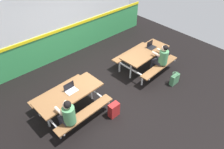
{
  "coord_description": "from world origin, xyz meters",
  "views": [
    {
      "loc": [
        -3.34,
        -3.72,
        4.56
      ],
      "look_at": [
        0.0,
        -0.01,
        0.55
      ],
      "focal_mm": 33.17,
      "sensor_mm": 36.0,
      "label": 1
    }
  ],
  "objects_px": {
    "picnic_table_left": "(70,97)",
    "student_further": "(161,57)",
    "student_nearer": "(68,114)",
    "tote_bag_bright": "(175,79)",
    "laptop_silver": "(71,89)",
    "picnic_table_right": "(145,56)",
    "laptop_dark": "(151,46)",
    "backpack_dark": "(114,110)"
  },
  "relations": [
    {
      "from": "picnic_table_left",
      "to": "student_further",
      "type": "relative_size",
      "value": 1.55
    },
    {
      "from": "student_further",
      "to": "picnic_table_left",
      "type": "bearing_deg",
      "value": 169.8
    },
    {
      "from": "picnic_table_right",
      "to": "student_nearer",
      "type": "xyz_separation_m",
      "value": [
        -3.48,
        -0.55,
        0.13
      ]
    },
    {
      "from": "picnic_table_right",
      "to": "backpack_dark",
      "type": "relative_size",
      "value": 4.26
    },
    {
      "from": "picnic_table_left",
      "to": "picnic_table_right",
      "type": "relative_size",
      "value": 1.0
    },
    {
      "from": "picnic_table_left",
      "to": "backpack_dark",
      "type": "height_order",
      "value": "picnic_table_left"
    },
    {
      "from": "backpack_dark",
      "to": "tote_bag_bright",
      "type": "height_order",
      "value": "backpack_dark"
    },
    {
      "from": "picnic_table_right",
      "to": "laptop_silver",
      "type": "relative_size",
      "value": 5.67
    },
    {
      "from": "laptop_dark",
      "to": "backpack_dark",
      "type": "relative_size",
      "value": 0.75
    },
    {
      "from": "picnic_table_left",
      "to": "laptop_dark",
      "type": "height_order",
      "value": "laptop_dark"
    },
    {
      "from": "picnic_table_left",
      "to": "laptop_dark",
      "type": "xyz_separation_m",
      "value": [
        3.42,
        0.02,
        0.21
      ]
    },
    {
      "from": "picnic_table_left",
      "to": "tote_bag_bright",
      "type": "relative_size",
      "value": 4.36
    },
    {
      "from": "student_nearer",
      "to": "backpack_dark",
      "type": "xyz_separation_m",
      "value": [
        1.21,
        -0.32,
        -0.49
      ]
    },
    {
      "from": "laptop_silver",
      "to": "backpack_dark",
      "type": "height_order",
      "value": "laptop_silver"
    },
    {
      "from": "tote_bag_bright",
      "to": "student_further",
      "type": "bearing_deg",
      "value": 87.89
    },
    {
      "from": "picnic_table_left",
      "to": "student_nearer",
      "type": "relative_size",
      "value": 1.55
    },
    {
      "from": "student_nearer",
      "to": "student_further",
      "type": "bearing_deg",
      "value": -0.03
    },
    {
      "from": "picnic_table_right",
      "to": "tote_bag_bright",
      "type": "relative_size",
      "value": 4.36
    },
    {
      "from": "laptop_dark",
      "to": "backpack_dark",
      "type": "height_order",
      "value": "laptop_dark"
    },
    {
      "from": "picnic_table_right",
      "to": "laptop_silver",
      "type": "height_order",
      "value": "laptop_silver"
    },
    {
      "from": "student_nearer",
      "to": "tote_bag_bright",
      "type": "xyz_separation_m",
      "value": [
        3.61,
        -0.67,
        -0.51
      ]
    },
    {
      "from": "picnic_table_right",
      "to": "tote_bag_bright",
      "type": "distance_m",
      "value": 1.28
    },
    {
      "from": "student_nearer",
      "to": "student_further",
      "type": "relative_size",
      "value": 1.0
    },
    {
      "from": "picnic_table_left",
      "to": "laptop_silver",
      "type": "xyz_separation_m",
      "value": [
        0.09,
        0.04,
        0.21
      ]
    },
    {
      "from": "picnic_table_left",
      "to": "student_further",
      "type": "bearing_deg",
      "value": -10.2
    },
    {
      "from": "student_nearer",
      "to": "laptop_silver",
      "type": "bearing_deg",
      "value": 50.7
    },
    {
      "from": "tote_bag_bright",
      "to": "picnic_table_right",
      "type": "bearing_deg",
      "value": 96.23
    },
    {
      "from": "picnic_table_right",
      "to": "student_nearer",
      "type": "bearing_deg",
      "value": -171.06
    },
    {
      "from": "student_further",
      "to": "backpack_dark",
      "type": "relative_size",
      "value": 2.74
    },
    {
      "from": "laptop_dark",
      "to": "student_nearer",
      "type": "bearing_deg",
      "value": -171.08
    },
    {
      "from": "picnic_table_left",
      "to": "laptop_silver",
      "type": "relative_size",
      "value": 5.67
    },
    {
      "from": "student_nearer",
      "to": "student_further",
      "type": "xyz_separation_m",
      "value": [
        3.64,
        -0.0,
        0.0
      ]
    },
    {
      "from": "laptop_silver",
      "to": "laptop_dark",
      "type": "xyz_separation_m",
      "value": [
        3.33,
        -0.02,
        0.0
      ]
    },
    {
      "from": "picnic_table_left",
      "to": "backpack_dark",
      "type": "distance_m",
      "value": 1.25
    },
    {
      "from": "laptop_dark",
      "to": "tote_bag_bright",
      "type": "xyz_separation_m",
      "value": [
        -0.23,
        -1.27,
        -0.59
      ]
    },
    {
      "from": "backpack_dark",
      "to": "student_nearer",
      "type": "bearing_deg",
      "value": 165.25
    },
    {
      "from": "tote_bag_bright",
      "to": "laptop_dark",
      "type": "bearing_deg",
      "value": 79.92
    },
    {
      "from": "picnic_table_left",
      "to": "picnic_table_right",
      "type": "distance_m",
      "value": 3.07
    },
    {
      "from": "laptop_silver",
      "to": "picnic_table_left",
      "type": "bearing_deg",
      "value": -155.32
    },
    {
      "from": "laptop_silver",
      "to": "laptop_dark",
      "type": "relative_size",
      "value": 1.0
    },
    {
      "from": "laptop_dark",
      "to": "backpack_dark",
      "type": "xyz_separation_m",
      "value": [
        -2.63,
        -0.92,
        -0.57
      ]
    },
    {
      "from": "student_further",
      "to": "laptop_silver",
      "type": "bearing_deg",
      "value": 168.77
    }
  ]
}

